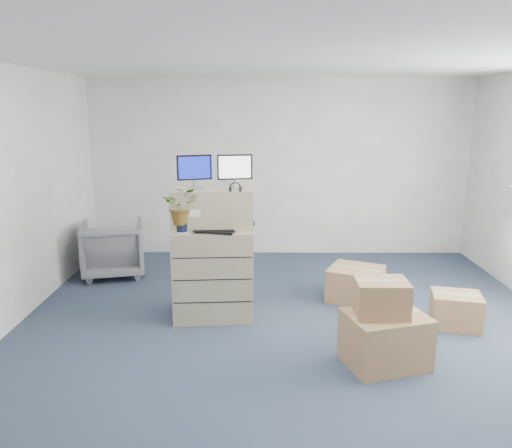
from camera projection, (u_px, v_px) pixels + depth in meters
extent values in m
plane|color=#283248|center=(293.00, 354.00, 4.84)|extent=(7.00, 7.00, 0.00)
cube|color=beige|center=(280.00, 168.00, 7.94)|extent=(6.00, 0.02, 2.80)
cube|color=tan|center=(213.00, 273.00, 5.62)|extent=(0.92, 0.60, 1.03)
cube|color=tan|center=(212.00, 209.00, 5.50)|extent=(0.91, 0.50, 0.44)
cube|color=#99999E|center=(195.00, 189.00, 5.41)|extent=(0.23, 0.20, 0.01)
cylinder|color=#99999E|center=(195.00, 184.00, 5.40)|extent=(0.03, 0.03, 0.09)
cube|color=black|center=(194.00, 168.00, 5.36)|extent=(0.37, 0.14, 0.27)
cube|color=navy|center=(194.00, 168.00, 5.35)|extent=(0.33, 0.11, 0.23)
cube|color=#99999E|center=(235.00, 188.00, 5.44)|extent=(0.22, 0.17, 0.01)
cylinder|color=#99999E|center=(235.00, 184.00, 5.43)|extent=(0.03, 0.03, 0.09)
cube|color=black|center=(235.00, 167.00, 5.39)|extent=(0.38, 0.08, 0.27)
cube|color=white|center=(235.00, 167.00, 5.38)|extent=(0.34, 0.06, 0.24)
torus|color=black|center=(235.00, 188.00, 5.28)|extent=(0.13, 0.02, 0.13)
cube|color=black|center=(212.00, 231.00, 5.38)|extent=(0.53, 0.33, 0.03)
ellipsoid|color=silver|center=(243.00, 230.00, 5.39)|extent=(0.09, 0.06, 0.03)
cylinder|color=#989BA0|center=(223.00, 217.00, 5.53)|extent=(0.07, 0.07, 0.25)
cube|color=silver|center=(213.00, 228.00, 5.53)|extent=(0.07, 0.06, 0.02)
cube|color=black|center=(213.00, 222.00, 5.51)|extent=(0.06, 0.03, 0.12)
cube|color=black|center=(245.00, 224.00, 5.65)|extent=(0.21, 0.17, 0.05)
cube|color=#42A4E3|center=(242.00, 218.00, 5.59)|extent=(0.28, 0.18, 0.10)
cylinder|color=#8FA384|center=(183.00, 231.00, 5.38)|extent=(0.20, 0.20, 0.02)
cylinder|color=black|center=(182.00, 225.00, 5.36)|extent=(0.17, 0.17, 0.13)
imported|color=#21621C|center=(182.00, 210.00, 5.32)|extent=(0.39, 0.42, 0.32)
imported|color=#5D5C61|center=(113.00, 246.00, 7.06)|extent=(0.99, 0.95, 0.85)
cube|color=#936A47|center=(385.00, 339.00, 4.61)|extent=(0.84, 0.73, 0.49)
cube|color=#936A47|center=(456.00, 310.00, 5.43)|extent=(0.59, 0.52, 0.37)
cube|color=#936A47|center=(356.00, 284.00, 6.18)|extent=(0.80, 0.78, 0.41)
cube|color=#936A47|center=(381.00, 298.00, 4.53)|extent=(0.47, 0.38, 0.33)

